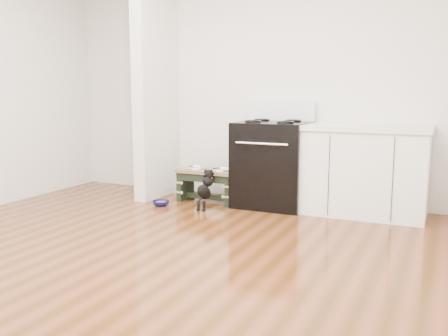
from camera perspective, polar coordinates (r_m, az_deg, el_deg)
ground at (r=3.78m, az=-9.24°, el=-10.73°), size 5.00×5.00×0.00m
room_shell at (r=3.58m, az=-9.91°, el=14.54°), size 5.00×5.00×5.00m
partition_wall at (r=5.96m, az=-7.74°, el=9.69°), size 0.15×0.80×2.70m
oven_range at (r=5.45m, az=5.58°, el=0.61°), size 0.76×0.69×1.14m
cabinet_run at (r=5.24m, az=15.82°, el=-0.30°), size 1.24×0.64×0.91m
dog_feeder at (r=5.65m, az=-1.80°, el=-1.22°), size 0.69×0.37×0.39m
puppy at (r=5.33m, az=-2.13°, el=-2.27°), size 0.12×0.35×0.42m
floor_bowl at (r=5.54m, az=-7.22°, el=-4.01°), size 0.20×0.20×0.06m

